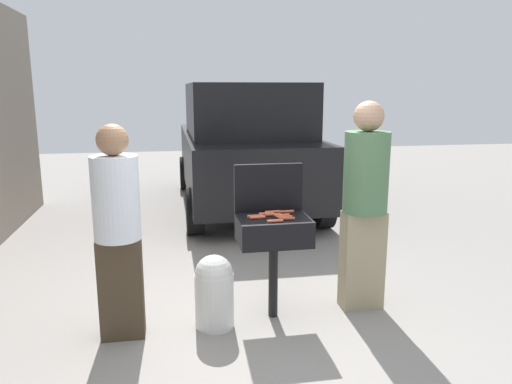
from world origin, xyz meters
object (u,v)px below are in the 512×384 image
hot_dog_3 (282,215)px  hot_dog_4 (273,215)px  hot_dog_2 (275,221)px  propane_tank (214,290)px  person_right (365,199)px  hot_dog_1 (255,216)px  hot_dog_7 (266,214)px  hot_dog_8 (272,212)px  parked_minivan (244,145)px  hot_dog_9 (287,219)px  hot_dog_6 (258,217)px  person_left (117,226)px  bbq_grill (274,234)px  hot_dog_0 (284,217)px  hot_dog_5 (286,212)px

hot_dog_3 → hot_dog_4: 0.08m
hot_dog_2 → propane_tank: bearing=174.1°
hot_dog_2 → person_right: 0.87m
hot_dog_1 → hot_dog_7: same height
hot_dog_3 → hot_dog_7: same height
hot_dog_8 → parked_minivan: parked_minivan is taller
hot_dog_9 → propane_tank: hot_dog_9 is taller
hot_dog_6 → hot_dog_2: bearing=-48.7°
hot_dog_3 → parked_minivan: (0.31, 4.05, 0.13)m
propane_tank → person_left: (-0.73, -0.04, 0.59)m
bbq_grill → person_left: person_left is taller
hot_dog_4 → person_left: (-1.25, -0.18, 0.02)m
hot_dog_0 → hot_dog_5: same height
hot_dog_4 → hot_dog_2: bearing=-97.3°
hot_dog_0 → parked_minivan: 4.12m
parked_minivan → hot_dog_6: bearing=82.8°
hot_dog_3 → parked_minivan: bearing=85.7°
hot_dog_1 → parked_minivan: (0.53, 4.03, 0.13)m
hot_dog_0 → propane_tank: bearing=-174.8°
hot_dog_3 → hot_dog_9: size_ratio=1.00×
hot_dog_0 → hot_dog_8: size_ratio=1.00×
hot_dog_6 → propane_tank: hot_dog_6 is taller
hot_dog_6 → parked_minivan: (0.52, 4.08, 0.13)m
parked_minivan → hot_dog_5: bearing=86.6°
parked_minivan → person_left: bearing=68.9°
hot_dog_9 → parked_minivan: 4.17m
bbq_grill → hot_dog_5: bearing=42.4°
bbq_grill → person_right: size_ratio=0.48×
hot_dog_0 → hot_dog_1: same height
person_right → hot_dog_0: bearing=-1.7°
hot_dog_2 → person_right: (0.84, 0.20, 0.10)m
hot_dog_3 → hot_dog_5: size_ratio=1.00×
hot_dog_1 → hot_dog_6: bearing=-72.9°
bbq_grill → hot_dog_0: hot_dog_0 is taller
hot_dog_5 → person_right: person_right is taller
bbq_grill → hot_dog_5: hot_dog_5 is taller
hot_dog_0 → hot_dog_9: (0.01, -0.05, 0.00)m
hot_dog_0 → hot_dog_4: same height
hot_dog_5 → parked_minivan: size_ratio=0.03×
hot_dog_5 → hot_dog_9: same height
hot_dog_0 → propane_tank: size_ratio=0.21×
hot_dog_0 → hot_dog_2: same height
hot_dog_2 → hot_dog_3: 0.19m
person_left → parked_minivan: bearing=57.9°
bbq_grill → hot_dog_0: 0.18m
hot_dog_6 → hot_dog_5: bearing=27.5°
hot_dog_7 → propane_tank: size_ratio=0.21×
hot_dog_7 → hot_dog_2: bearing=-84.3°
hot_dog_1 → person_left: person_left is taller
hot_dog_7 → hot_dog_8: size_ratio=1.00×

